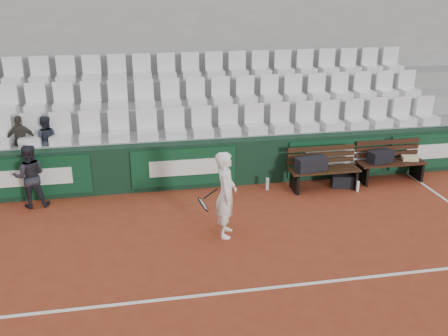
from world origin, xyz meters
TOP-DOWN VIEW (x-y plane):
  - ground at (0.00, 0.00)m, footprint 80.00×80.00m
  - court_baseline at (0.00, 0.00)m, footprint 18.00×0.06m
  - back_barrier at (0.07, 3.99)m, footprint 18.00×0.34m
  - grandstand_tier_front at (0.00, 4.62)m, footprint 18.00×0.95m
  - grandstand_tier_mid at (0.00, 5.58)m, footprint 18.00×0.95m
  - grandstand_tier_back at (0.00, 6.53)m, footprint 18.00×0.95m
  - grandstand_rear_wall at (0.00, 7.15)m, footprint 18.00×0.30m
  - seat_row_front at (0.00, 4.45)m, footprint 11.90×0.44m
  - seat_row_mid at (0.00, 5.40)m, footprint 11.90×0.44m
  - seat_row_back at (0.00, 6.35)m, footprint 11.90×0.44m
  - bench_left at (2.75, 3.36)m, footprint 1.50×0.56m
  - bench_right at (4.37, 3.52)m, footprint 1.50×0.56m
  - sports_bag_left at (2.43, 3.34)m, footprint 0.71×0.41m
  - sports_bag_right at (4.11, 3.55)m, footprint 0.60×0.40m
  - towel at (4.82, 3.54)m, footprint 0.38×0.32m
  - sports_bag_ground at (3.18, 3.38)m, footprint 0.50×0.37m
  - water_bottle_near at (1.55, 3.53)m, footprint 0.07×0.07m
  - water_bottle_far at (3.41, 3.07)m, footprint 0.07×0.07m
  - tennis_player at (0.30, 1.73)m, footprint 0.74×0.63m
  - ball_kid at (-3.24, 3.57)m, footprint 0.66×0.54m
  - spectator_b at (-3.50, 4.50)m, footprint 0.63×0.28m
  - spectator_c at (-3.01, 4.50)m, footprint 0.52×0.41m

SIDE VIEW (x-z plane):
  - ground at x=0.00m, z-range 0.00..0.00m
  - court_baseline at x=0.00m, z-range 0.00..0.01m
  - water_bottle_far at x=3.41m, z-range 0.00..0.23m
  - water_bottle_near at x=1.55m, z-range 0.00..0.26m
  - sports_bag_ground at x=3.18m, z-range 0.00..0.28m
  - bench_left at x=2.75m, z-range 0.00..0.45m
  - bench_right at x=4.37m, z-range 0.00..0.45m
  - towel at x=4.82m, z-range 0.45..0.54m
  - grandstand_tier_front at x=0.00m, z-range 0.00..1.00m
  - back_barrier at x=0.07m, z-range 0.00..1.00m
  - sports_bag_right at x=4.11m, z-range 0.45..0.71m
  - sports_bag_left at x=2.43m, z-range 0.45..0.74m
  - ball_kid at x=-3.24m, z-range 0.00..1.28m
  - grandstand_tier_mid at x=0.00m, z-range 0.00..1.45m
  - tennis_player at x=0.30m, z-range 0.00..1.54m
  - grandstand_tier_back at x=0.00m, z-range 0.00..1.90m
  - seat_row_front at x=0.00m, z-range 1.00..1.63m
  - spectator_c at x=-3.01m, z-range 1.00..2.04m
  - spectator_b at x=-3.50m, z-range 1.00..2.07m
  - seat_row_mid at x=0.00m, z-range 1.45..2.08m
  - grandstand_rear_wall at x=0.00m, z-range 0.00..4.40m
  - seat_row_back at x=0.00m, z-range 1.90..2.53m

